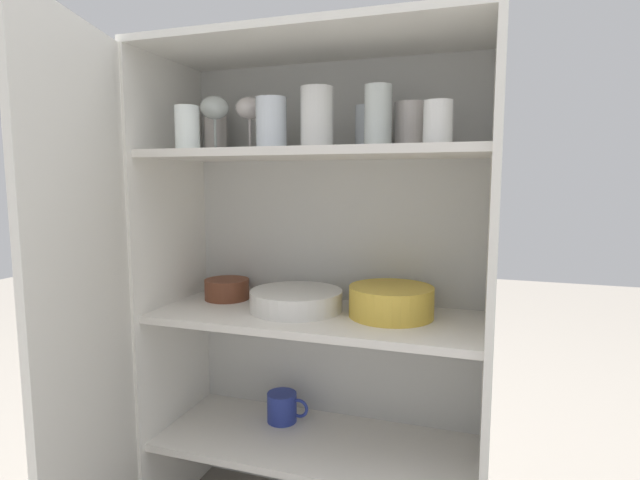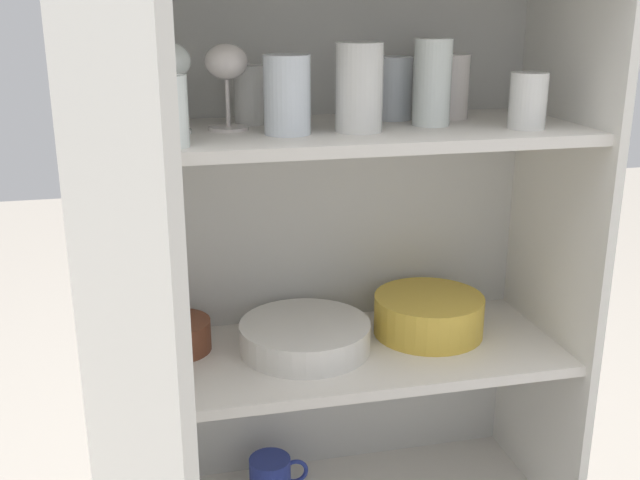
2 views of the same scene
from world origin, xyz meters
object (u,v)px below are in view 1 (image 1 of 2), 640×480
Objects in this scene: mixing_bowl_large at (391,300)px; serving_bowl_small at (227,288)px; coffee_mug_primary at (283,407)px; plate_stack_white at (296,300)px.

serving_bowl_small is at bearing 175.89° from mixing_bowl_large.
mixing_bowl_large is at bearing -4.11° from serving_bowl_small.
serving_bowl_small is 1.05× the size of coffee_mug_primary.
mixing_bowl_large is 1.67× the size of serving_bowl_small.
plate_stack_white reaches higher than coffee_mug_primary.
mixing_bowl_large is 0.50m from serving_bowl_small.
mixing_bowl_large is at bearing 3.67° from plate_stack_white.
mixing_bowl_large is 0.48m from coffee_mug_primary.
plate_stack_white is 1.15× the size of mixing_bowl_large.
mixing_bowl_large reaches higher than serving_bowl_small.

